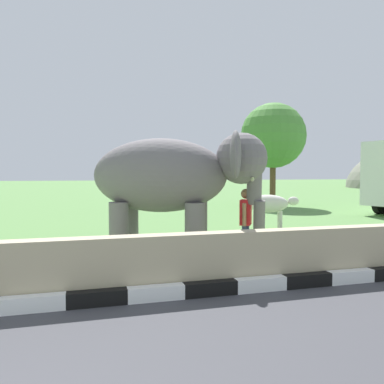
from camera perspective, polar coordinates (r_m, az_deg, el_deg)
name	(u,v)px	position (r m, az deg, el deg)	size (l,w,h in m)	color
barrier_parapet	(103,268)	(6.43, -13.01, -10.91)	(28.00, 0.36, 1.00)	tan
elephant	(176,178)	(8.91, -2.43, 2.15)	(4.05, 3.13, 2.93)	slate
person_handler	(246,220)	(9.09, 7.90, -4.12)	(0.41, 0.60, 1.66)	navy
cow_near	(269,204)	(14.50, 11.26, -1.80)	(1.92, 1.05, 1.23)	beige
tree_distant	(273,136)	(24.47, 11.86, 8.08)	(3.98, 3.98, 6.31)	brown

